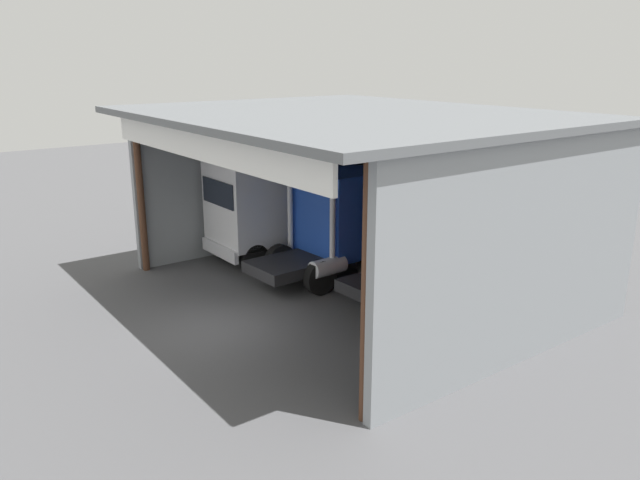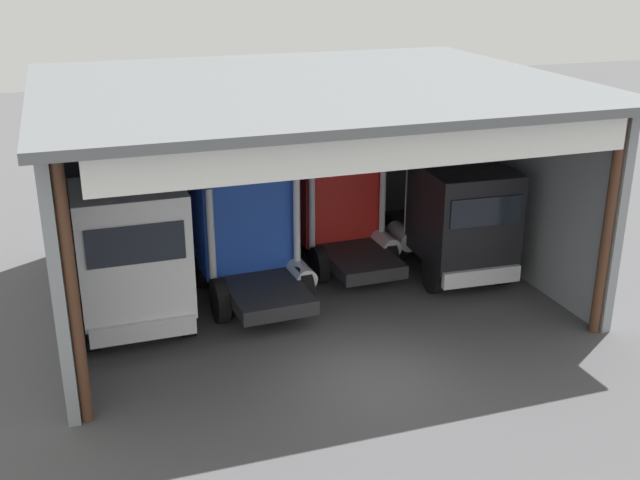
% 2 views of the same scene
% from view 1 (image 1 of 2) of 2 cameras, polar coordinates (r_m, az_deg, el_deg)
% --- Properties ---
extents(ground_plane, '(80.00, 80.00, 0.00)m').
position_cam_1_polar(ground_plane, '(17.89, -8.85, -7.76)').
color(ground_plane, '#4C4C4F').
rests_on(ground_plane, ground).
extents(workshop_shed, '(12.95, 10.74, 5.70)m').
position_cam_1_polar(workshop_shed, '(19.86, 5.27, 6.54)').
color(workshop_shed, gray).
rests_on(workshop_shed, ground).
extents(truck_white_left_bay, '(2.68, 5.01, 3.68)m').
position_cam_1_polar(truck_white_left_bay, '(22.85, -5.92, 2.77)').
color(truck_white_left_bay, white).
rests_on(truck_white_left_bay, ground).
extents(truck_blue_right_bay, '(2.77, 4.81, 3.62)m').
position_cam_1_polar(truck_blue_right_bay, '(21.11, 1.42, 1.68)').
color(truck_blue_right_bay, '#1E47B7').
rests_on(truck_blue_right_bay, ground).
extents(truck_red_center_left_bay, '(2.58, 4.92, 3.23)m').
position_cam_1_polar(truck_red_center_left_bay, '(19.96, 10.26, -0.05)').
color(truck_red_center_left_bay, red).
rests_on(truck_red_center_left_bay, ground).
extents(truck_black_center_right_bay, '(2.54, 5.37, 3.26)m').
position_cam_1_polar(truck_black_center_right_bay, '(16.53, 11.34, -3.54)').
color(truck_black_center_right_bay, black).
rests_on(truck_black_center_right_bay, ground).
extents(oil_drum, '(0.58, 0.58, 0.86)m').
position_cam_1_polar(oil_drum, '(22.09, 13.31, -2.09)').
color(oil_drum, '#B21E19').
rests_on(oil_drum, ground).
extents(tool_cart, '(0.90, 0.60, 1.00)m').
position_cam_1_polar(tool_cart, '(21.50, 12.96, -2.38)').
color(tool_cart, '#1E59A5').
rests_on(tool_cart, ground).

